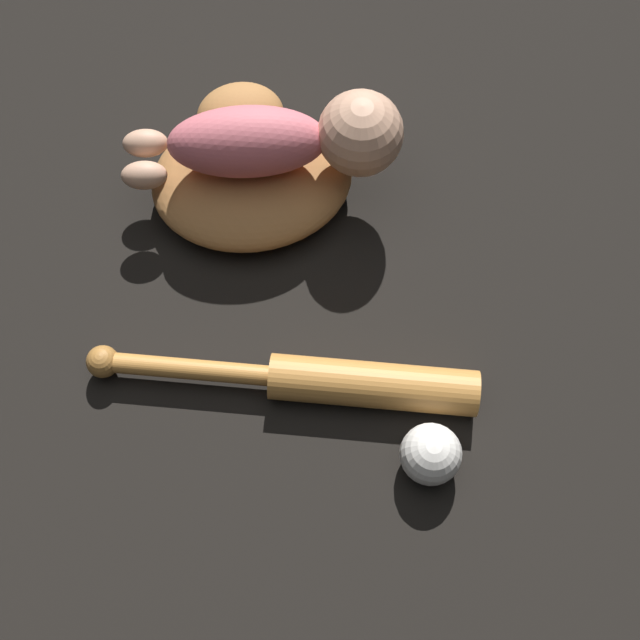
{
  "coord_description": "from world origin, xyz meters",
  "views": [
    {
      "loc": [
        -0.21,
        -0.65,
        1.13
      ],
      "look_at": [
        -0.0,
        -0.23,
        0.07
      ],
      "focal_mm": 50.0,
      "sensor_mm": 36.0,
      "label": 1
    }
  ],
  "objects_px": {
    "baseball": "(431,454)",
    "baby_figure": "(289,139)",
    "baseball_bat": "(330,381)",
    "baseball_glove": "(250,168)"
  },
  "relations": [
    {
      "from": "baseball",
      "to": "baby_figure",
      "type": "bearing_deg",
      "value": 87.73
    },
    {
      "from": "baby_figure",
      "to": "baseball",
      "type": "distance_m",
      "value": 0.46
    },
    {
      "from": "baseball_bat",
      "to": "baseball",
      "type": "xyz_separation_m",
      "value": [
        0.07,
        -0.15,
        0.01
      ]
    },
    {
      "from": "baseball_bat",
      "to": "baseball",
      "type": "distance_m",
      "value": 0.16
    },
    {
      "from": "baseball_glove",
      "to": "baseball_bat",
      "type": "xyz_separation_m",
      "value": [
        -0.04,
        -0.34,
        -0.01
      ]
    },
    {
      "from": "baseball_bat",
      "to": "baby_figure",
      "type": "bearing_deg",
      "value": 73.99
    },
    {
      "from": "baby_figure",
      "to": "baseball_bat",
      "type": "bearing_deg",
      "value": -106.01
    },
    {
      "from": "baby_figure",
      "to": "baseball",
      "type": "xyz_separation_m",
      "value": [
        -0.02,
        -0.45,
        -0.09
      ]
    },
    {
      "from": "baseball_glove",
      "to": "baby_figure",
      "type": "bearing_deg",
      "value": -40.95
    },
    {
      "from": "baseball",
      "to": "baseball_glove",
      "type": "bearing_deg",
      "value": 93.38
    }
  ]
}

